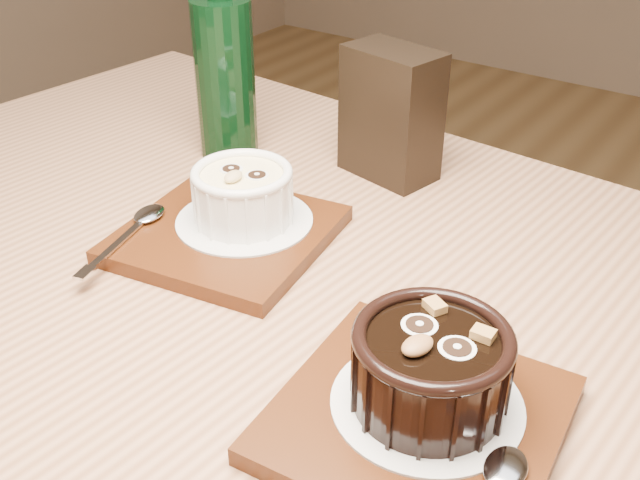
# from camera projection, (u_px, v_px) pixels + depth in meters

# --- Properties ---
(table) EXTENTS (1.26, 0.89, 0.75)m
(table) POSITION_uv_depth(u_px,v_px,m) (282.00, 392.00, 0.66)
(table) COLOR brown
(table) RESTS_ON ground
(tray_left) EXTENTS (0.21, 0.21, 0.01)m
(tray_left) POSITION_uv_depth(u_px,v_px,m) (226.00, 235.00, 0.70)
(tray_left) COLOR #47200B
(tray_left) RESTS_ON table
(doily_left) EXTENTS (0.13, 0.13, 0.00)m
(doily_left) POSITION_uv_depth(u_px,v_px,m) (245.00, 220.00, 0.71)
(doily_left) COLOR silver
(doily_left) RESTS_ON tray_left
(ramekin_white) EXTENTS (0.09, 0.09, 0.06)m
(ramekin_white) POSITION_uv_depth(u_px,v_px,m) (243.00, 192.00, 0.69)
(ramekin_white) COLOR white
(ramekin_white) RESTS_ON doily_left
(spoon_left) EXTENTS (0.06, 0.14, 0.01)m
(spoon_left) POSITION_uv_depth(u_px,v_px,m) (129.00, 231.00, 0.69)
(spoon_left) COLOR silver
(spoon_left) RESTS_ON tray_left
(tray_right) EXTENTS (0.20, 0.20, 0.01)m
(tray_right) POSITION_uv_depth(u_px,v_px,m) (417.00, 419.00, 0.50)
(tray_right) COLOR #47200B
(tray_right) RESTS_ON table
(doily_right) EXTENTS (0.13, 0.13, 0.00)m
(doily_right) POSITION_uv_depth(u_px,v_px,m) (427.00, 403.00, 0.50)
(doily_right) COLOR silver
(doily_right) RESTS_ON tray_right
(ramekin_dark) EXTENTS (0.10, 0.10, 0.06)m
(ramekin_dark) POSITION_uv_depth(u_px,v_px,m) (431.00, 365.00, 0.48)
(ramekin_dark) COLOR black
(ramekin_dark) RESTS_ON doily_right
(condiment_stand) EXTENTS (0.11, 0.08, 0.14)m
(condiment_stand) POSITION_uv_depth(u_px,v_px,m) (391.00, 114.00, 0.79)
(condiment_stand) COLOR black
(condiment_stand) RESTS_ON table
(green_bottle) EXTENTS (0.07, 0.07, 0.25)m
(green_bottle) POSITION_uv_depth(u_px,v_px,m) (225.00, 73.00, 0.82)
(green_bottle) COLOR black
(green_bottle) RESTS_ON table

